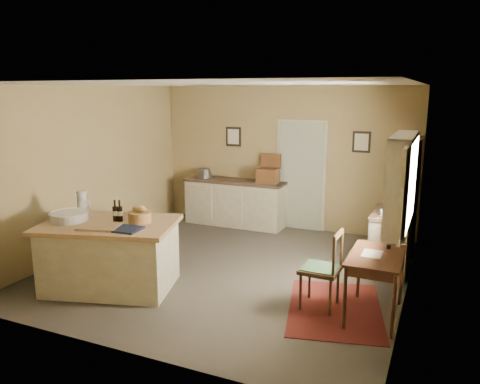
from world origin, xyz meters
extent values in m
plane|color=#4F473C|center=(0.00, 0.00, 0.00)|extent=(5.00, 5.00, 0.00)
cube|color=#9C8354|center=(0.00, 2.50, 1.35)|extent=(5.00, 0.10, 2.70)
cube|color=#9C8354|center=(0.00, -2.50, 1.35)|extent=(5.00, 0.10, 2.70)
cube|color=#9C8354|center=(-2.50, 0.00, 1.35)|extent=(0.10, 5.00, 2.70)
cube|color=#9C8354|center=(2.50, 0.00, 1.35)|extent=(0.10, 5.00, 2.70)
plane|color=silver|center=(0.00, 0.00, 2.70)|extent=(5.00, 5.00, 0.00)
cube|color=#9DA48A|center=(0.35, 2.47, 1.05)|extent=(0.97, 0.06, 2.11)
cube|color=black|center=(-1.05, 2.48, 1.72)|extent=(0.32, 0.02, 0.38)
cube|color=beige|center=(-1.05, 2.47, 1.72)|extent=(0.24, 0.01, 0.30)
cube|color=black|center=(1.45, 2.48, 1.72)|extent=(0.32, 0.02, 0.38)
cube|color=beige|center=(1.45, 2.47, 1.72)|extent=(0.24, 0.01, 0.30)
cube|color=beige|center=(2.38, -0.20, 1.02)|extent=(0.25, 1.32, 0.06)
cube|color=beige|center=(2.38, -0.20, 2.08)|extent=(0.25, 1.32, 0.06)
cube|color=white|center=(2.50, -0.20, 1.55)|extent=(0.01, 1.20, 1.00)
cube|color=beige|center=(2.46, -1.02, 1.55)|extent=(0.04, 0.35, 1.00)
cube|color=beige|center=(2.46, 0.62, 1.55)|extent=(0.04, 0.35, 1.00)
cube|color=beige|center=(-1.16, -1.25, 0.42)|extent=(1.83, 1.41, 0.85)
cube|color=#AB7755|center=(-1.16, -1.25, 0.88)|extent=(1.98, 1.56, 0.06)
cylinder|color=white|center=(-1.69, -1.39, 0.96)|extent=(0.50, 0.50, 0.11)
cube|color=#AB7755|center=(-1.09, -1.50, 0.92)|extent=(0.58, 0.48, 0.03)
cube|color=black|center=(-0.75, -1.44, 0.92)|extent=(0.42, 0.35, 0.02)
cylinder|color=olive|center=(-0.79, -1.08, 0.98)|extent=(0.30, 0.30, 0.14)
cylinder|color=black|center=(-1.12, -1.16, 1.05)|extent=(0.07, 0.07, 0.29)
cylinder|color=black|center=(-1.06, -1.14, 1.05)|extent=(0.07, 0.07, 0.29)
cube|color=beige|center=(-0.89, 2.20, 0.42)|extent=(1.96, 0.54, 0.85)
cube|color=#332319|center=(-0.89, 2.20, 0.88)|extent=(2.00, 0.57, 0.05)
cube|color=#522E16|center=(-0.21, 2.20, 1.04)|extent=(0.39, 0.29, 0.28)
cylinder|color=#59544F|center=(-1.58, 2.20, 0.99)|extent=(0.33, 0.33, 0.18)
cube|color=#531810|center=(1.75, -0.68, 0.00)|extent=(1.44, 1.81, 0.01)
cube|color=#3D2114|center=(2.20, -0.68, 0.75)|extent=(0.60, 0.97, 0.03)
cube|color=#3D2114|center=(2.20, -0.68, 0.68)|extent=(0.54, 0.91, 0.10)
cube|color=silver|center=(2.15, -0.68, 0.77)|extent=(0.22, 0.30, 0.01)
cylinder|color=black|center=(2.30, -0.41, 0.79)|extent=(0.05, 0.05, 0.05)
cylinder|color=#3D2114|center=(1.94, -1.13, 0.36)|extent=(0.04, 0.04, 0.72)
cylinder|color=#3D2114|center=(2.46, -1.13, 0.36)|extent=(0.04, 0.04, 0.72)
cylinder|color=#3D2114|center=(1.94, -0.24, 0.36)|extent=(0.04, 0.04, 0.72)
cylinder|color=#3D2114|center=(2.46, -0.24, 0.36)|extent=(0.04, 0.04, 0.72)
cube|color=beige|center=(2.20, 0.88, 0.42)|extent=(0.51, 0.93, 0.85)
cube|color=#332319|center=(2.20, 0.88, 0.88)|extent=(0.54, 0.97, 0.05)
cylinder|color=silver|center=(2.17, 0.74, 0.95)|extent=(0.22, 0.22, 0.09)
cube|color=#332011|center=(2.31, 1.51, 0.94)|extent=(0.32, 0.04, 1.87)
cube|color=#332011|center=(2.31, 2.32, 0.94)|extent=(0.32, 0.04, 1.87)
cube|color=#332011|center=(2.46, 1.92, 0.94)|extent=(0.02, 0.84, 1.87)
cube|color=#332011|center=(2.31, 1.92, 0.05)|extent=(0.32, 0.80, 0.03)
cube|color=#332011|center=(2.31, 1.92, 0.51)|extent=(0.32, 0.80, 0.03)
cube|color=#332011|center=(2.31, 1.92, 0.98)|extent=(0.32, 0.80, 0.03)
cube|color=#332011|center=(2.31, 1.92, 1.36)|extent=(0.32, 0.80, 0.03)
cube|color=#332011|center=(2.31, 1.92, 1.73)|extent=(0.32, 0.80, 0.03)
cylinder|color=white|center=(2.31, 1.92, 1.04)|extent=(0.12, 0.12, 0.11)
camera|label=1|loc=(2.81, -5.98, 2.60)|focal=35.00mm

